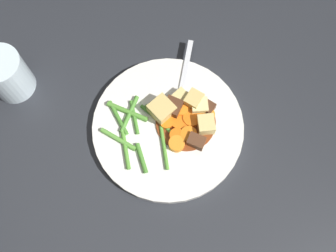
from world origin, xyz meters
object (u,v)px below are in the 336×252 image
(carrot_slice_1, at_px, (165,123))
(carrot_slice_5, at_px, (181,108))
(carrot_slice_3, at_px, (177,136))
(potato_chunk_4, at_px, (164,109))
(carrot_slice_6, at_px, (176,144))
(potato_chunk_2, at_px, (206,125))
(potato_chunk_0, at_px, (194,100))
(carrot_slice_2, at_px, (206,115))
(potato_chunk_1, at_px, (200,106))
(meat_chunk_0, at_px, (207,107))
(carrot_slice_4, at_px, (192,118))
(dinner_plate, at_px, (168,128))
(meat_chunk_1, at_px, (173,108))
(carrot_slice_7, at_px, (181,123))
(carrot_slice_0, at_px, (189,135))
(meat_chunk_2, at_px, (196,141))
(fork, at_px, (183,83))
(water_glass, at_px, (7,74))
(potato_chunk_3, at_px, (180,97))

(carrot_slice_1, bearing_deg, carrot_slice_5, 20.95)
(carrot_slice_3, bearing_deg, potato_chunk_4, 91.48)
(carrot_slice_5, bearing_deg, carrot_slice_3, -122.17)
(carrot_slice_6, bearing_deg, potato_chunk_2, 9.23)
(carrot_slice_1, relative_size, potato_chunk_0, 0.84)
(carrot_slice_2, xyz_separation_m, potato_chunk_1, (-0.00, 0.02, 0.01))
(meat_chunk_0, bearing_deg, carrot_slice_1, 177.53)
(carrot_slice_4, height_order, potato_chunk_2, potato_chunk_2)
(dinner_plate, xyz_separation_m, meat_chunk_1, (0.02, 0.03, 0.02))
(potato_chunk_2, bearing_deg, carrot_slice_7, 148.40)
(carrot_slice_6, distance_m, potato_chunk_2, 0.06)
(carrot_slice_0, bearing_deg, carrot_slice_3, 161.25)
(potato_chunk_4, xyz_separation_m, meat_chunk_2, (0.03, -0.08, -0.01))
(carrot_slice_5, xyz_separation_m, fork, (0.02, 0.05, -0.00))
(carrot_slice_0, height_order, carrot_slice_6, same)
(meat_chunk_0, bearing_deg, potato_chunk_2, -120.07)
(meat_chunk_2, xyz_separation_m, fork, (0.03, 0.12, -0.01))
(potato_chunk_4, relative_size, water_glass, 0.43)
(carrot_slice_2, height_order, potato_chunk_3, potato_chunk_3)
(carrot_slice_4, xyz_separation_m, potato_chunk_4, (-0.04, 0.03, 0.01))
(carrot_slice_1, bearing_deg, carrot_slice_4, -14.09)
(carrot_slice_7, xyz_separation_m, meat_chunk_2, (0.01, -0.04, 0.00))
(carrot_slice_0, distance_m, water_glass, 0.35)
(carrot_slice_0, relative_size, meat_chunk_1, 0.95)
(potato_chunk_1, bearing_deg, meat_chunk_1, 160.46)
(meat_chunk_0, distance_m, meat_chunk_1, 0.06)
(meat_chunk_0, bearing_deg, meat_chunk_2, -131.74)
(carrot_slice_0, height_order, carrot_slice_1, carrot_slice_0)
(potato_chunk_4, distance_m, water_glass, 0.30)
(carrot_slice_1, distance_m, carrot_slice_2, 0.08)
(carrot_slice_3, height_order, water_glass, water_glass)
(potato_chunk_3, distance_m, fork, 0.03)
(potato_chunk_1, bearing_deg, carrot_slice_6, -144.72)
(potato_chunk_4, bearing_deg, carrot_slice_7, -61.36)
(carrot_slice_3, bearing_deg, meat_chunk_1, 74.30)
(carrot_slice_1, bearing_deg, meat_chunk_2, -56.25)
(carrot_slice_0, relative_size, potato_chunk_1, 1.01)
(carrot_slice_4, xyz_separation_m, carrot_slice_5, (-0.01, 0.03, 0.00))
(potato_chunk_1, relative_size, meat_chunk_1, 0.94)
(potato_chunk_0, bearing_deg, potato_chunk_1, -69.12)
(potato_chunk_3, bearing_deg, dinner_plate, -136.35)
(carrot_slice_0, bearing_deg, carrot_slice_5, 80.88)
(carrot_slice_2, distance_m, meat_chunk_1, 0.06)
(carrot_slice_6, bearing_deg, carrot_slice_4, 36.42)
(carrot_slice_6, height_order, potato_chunk_3, potato_chunk_3)
(dinner_plate, relative_size, carrot_slice_0, 9.32)
(carrot_slice_5, relative_size, potato_chunk_3, 1.20)
(potato_chunk_0, distance_m, meat_chunk_1, 0.04)
(dinner_plate, xyz_separation_m, potato_chunk_1, (0.07, 0.01, 0.02))
(carrot_slice_4, distance_m, carrot_slice_5, 0.03)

